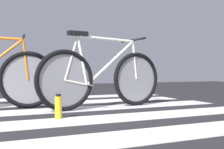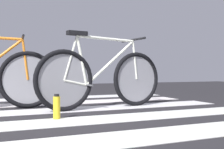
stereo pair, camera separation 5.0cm
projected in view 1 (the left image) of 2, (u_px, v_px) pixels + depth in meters
The scene contains 4 objects.
ground at pixel (32, 121), 2.60m from camera, with size 18.00×14.00×0.02m.
crosswalk_markings at pixel (29, 125), 2.37m from camera, with size 5.44×4.99×0.00m.
bicycle_1_of_2 at pixel (103, 77), 3.42m from camera, with size 1.73×0.52×0.93m.
water_bottle at pixel (58, 107), 2.66m from camera, with size 0.07×0.07×0.24m.
Camera 1 is at (-0.34, -2.68, 0.48)m, focal length 44.11 mm.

